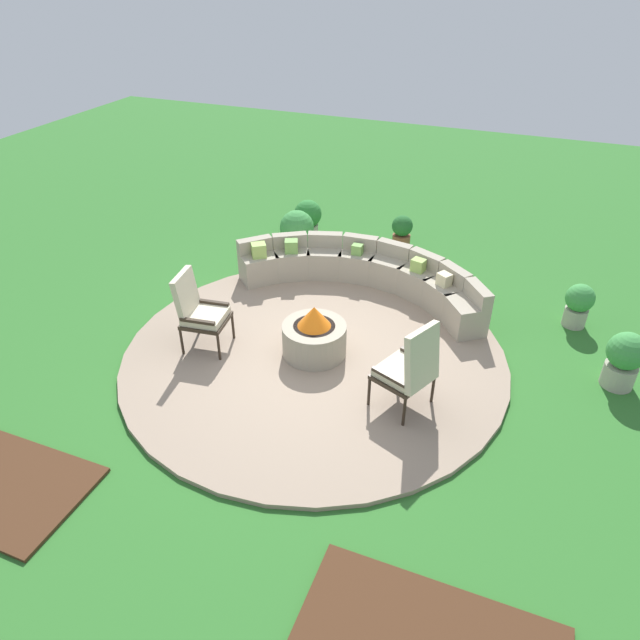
{
  "coord_description": "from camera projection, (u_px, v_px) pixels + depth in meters",
  "views": [
    {
      "loc": [
        2.34,
        -5.69,
        4.58
      ],
      "look_at": [
        0.0,
        0.2,
        0.45
      ],
      "focal_mm": 32.49,
      "sensor_mm": 36.0,
      "label": 1
    }
  ],
  "objects": [
    {
      "name": "ground_plane",
      "position": [
        314.0,
        356.0,
        7.66
      ],
      "size": [
        24.0,
        24.0,
        0.0
      ],
      "primitive_type": "plane",
      "color": "#2D6B28"
    },
    {
      "name": "patio_circle",
      "position": [
        314.0,
        354.0,
        7.64
      ],
      "size": [
        5.01,
        5.01,
        0.06
      ],
      "primitive_type": "cylinder",
      "color": "gray",
      "rests_on": "ground_plane"
    },
    {
      "name": "fire_pit",
      "position": [
        314.0,
        335.0,
        7.48
      ],
      "size": [
        0.84,
        0.84,
        0.7
      ],
      "color": "#9E937F",
      "rests_on": "patio_circle"
    },
    {
      "name": "curved_stone_bench",
      "position": [
        365.0,
        274.0,
        8.86
      ],
      "size": [
        3.97,
        1.46,
        0.67
      ],
      "color": "#9E937F",
      "rests_on": "patio_circle"
    },
    {
      "name": "lounge_chair_front_left",
      "position": [
        199.0,
        310.0,
        7.47
      ],
      "size": [
        0.65,
        0.6,
        1.07
      ],
      "rotation": [
        0.0,
        0.0,
        4.85
      ],
      "color": "#2D2319",
      "rests_on": "patio_circle"
    },
    {
      "name": "lounge_chair_front_right",
      "position": [
        410.0,
        367.0,
        6.42
      ],
      "size": [
        0.75,
        0.76,
        1.14
      ],
      "rotation": [
        0.0,
        0.0,
        7.47
      ],
      "color": "#2D2319",
      "rests_on": "patio_circle"
    },
    {
      "name": "potted_plant_0",
      "position": [
        579.0,
        303.0,
        8.09
      ],
      "size": [
        0.4,
        0.4,
        0.65
      ],
      "color": "#A89E8E",
      "rests_on": "ground_plane"
    },
    {
      "name": "potted_plant_1",
      "position": [
        308.0,
        217.0,
        10.67
      ],
      "size": [
        0.51,
        0.51,
        0.66
      ],
      "color": "#A89E8E",
      "rests_on": "ground_plane"
    },
    {
      "name": "potted_plant_2",
      "position": [
        402.0,
        232.0,
        10.12
      ],
      "size": [
        0.36,
        0.36,
        0.65
      ],
      "color": "brown",
      "rests_on": "ground_plane"
    },
    {
      "name": "potted_plant_3",
      "position": [
        625.0,
        358.0,
        6.94
      ],
      "size": [
        0.46,
        0.46,
        0.74
      ],
      "color": "#A89E8E",
      "rests_on": "ground_plane"
    },
    {
      "name": "potted_plant_4",
      "position": [
        297.0,
        230.0,
        10.03
      ],
      "size": [
        0.59,
        0.59,
        0.76
      ],
      "color": "#605B56",
      "rests_on": "ground_plane"
    }
  ]
}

